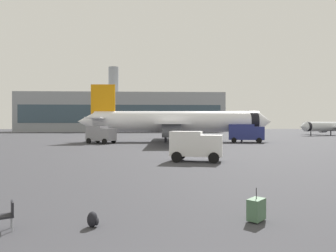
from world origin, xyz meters
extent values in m
cylinder|color=white|center=(4.14, 51.51, 3.70)|extent=(30.13, 5.00, 3.80)
cone|color=white|center=(20.33, 50.85, 3.70)|extent=(2.54, 3.70, 3.61)
cone|color=white|center=(-12.44, 52.17, 3.70)|extent=(3.33, 3.55, 3.42)
cylinder|color=black|center=(18.13, 50.94, 3.70)|extent=(1.55, 3.93, 3.88)
cube|color=white|center=(3.47, 59.54, 3.40)|extent=(5.44, 16.18, 0.36)
cube|color=white|center=(2.82, 43.55, 3.40)|extent=(5.44, 16.18, 0.36)
cylinder|color=gray|center=(3.37, 57.04, 2.10)|extent=(3.29, 2.33, 2.20)
cylinder|color=gray|center=(2.92, 46.05, 2.10)|extent=(3.29, 2.33, 2.20)
cube|color=orange|center=(-9.34, 52.05, 7.30)|extent=(4.41, 0.54, 6.40)
cube|color=white|center=(-9.72, 55.27, 4.30)|extent=(2.84, 6.10, 0.24)
cube|color=white|center=(-9.97, 48.87, 4.30)|extent=(2.84, 6.10, 0.24)
cylinder|color=black|center=(16.13, 51.02, 0.90)|extent=(0.36, 0.36, 1.80)
cylinder|color=black|center=(2.24, 53.98, 0.90)|extent=(0.44, 0.44, 1.80)
cylinder|color=black|center=(2.05, 49.19, 0.90)|extent=(0.44, 0.44, 1.80)
cylinder|color=silver|center=(51.19, 80.92, 2.56)|extent=(20.40, 9.46, 2.63)
cone|color=silver|center=(40.65, 77.15, 2.56)|extent=(2.40, 2.91, 2.49)
cylinder|color=black|center=(42.08, 77.67, 2.56)|extent=(1.81, 2.85, 2.68)
cube|color=silver|center=(49.98, 86.36, 2.35)|extent=(6.85, 11.53, 0.25)
cylinder|color=gray|center=(50.56, 84.74, 1.45)|extent=(2.59, 2.18, 1.52)
cylinder|color=black|center=(43.38, 78.13, 0.62)|extent=(0.25, 0.25, 1.24)
cylinder|color=black|center=(51.93, 82.95, 0.62)|extent=(0.30, 0.30, 1.24)
cube|color=gray|center=(-7.44, 45.91, 1.52)|extent=(2.57, 2.75, 2.04)
cube|color=#1E232D|center=(-6.82, 45.55, 2.00)|extent=(1.08, 1.74, 0.84)
cube|color=gray|center=(-9.50, 47.14, 1.70)|extent=(3.81, 3.48, 2.40)
cylinder|color=black|center=(-6.75, 46.84, 0.45)|extent=(0.89, 0.65, 0.90)
cylinder|color=black|center=(-7.92, 44.86, 0.45)|extent=(0.89, 0.65, 0.90)
cylinder|color=black|center=(-9.64, 48.56, 0.45)|extent=(0.89, 0.65, 0.90)
cylinder|color=black|center=(-10.81, 46.58, 0.45)|extent=(0.89, 0.65, 0.90)
cube|color=navy|center=(18.27, 47.86, 1.64)|extent=(2.24, 2.75, 2.29)
cube|color=#1E232D|center=(18.96, 47.68, 2.18)|extent=(0.63, 2.11, 0.95)
cube|color=navy|center=(15.37, 48.64, 1.85)|extent=(4.79, 3.43, 2.70)
cylinder|color=black|center=(18.53, 49.09, 0.45)|extent=(0.93, 0.44, 0.90)
cylinder|color=black|center=(17.89, 46.67, 0.45)|extent=(0.93, 0.44, 0.90)
cylinder|color=black|center=(14.48, 50.17, 0.45)|extent=(0.93, 0.44, 0.90)
cylinder|color=black|center=(13.83, 47.75, 0.45)|extent=(0.93, 0.44, 0.90)
cube|color=white|center=(4.98, 21.46, 1.39)|extent=(2.20, 2.37, 1.78)
cube|color=#1E232D|center=(5.70, 21.27, 1.81)|extent=(0.52, 1.76, 0.74)
cube|color=white|center=(2.85, 22.00, 1.55)|extent=(3.05, 2.59, 2.10)
cylinder|color=black|center=(5.45, 22.42, 0.45)|extent=(0.93, 0.44, 0.90)
cylinder|color=black|center=(4.93, 20.39, 0.45)|extent=(0.93, 0.44, 0.90)
cylinder|color=black|center=(2.47, 23.19, 0.45)|extent=(0.93, 0.44, 0.90)
cylinder|color=black|center=(1.95, 21.15, 0.45)|extent=(0.93, 0.44, 0.90)
cube|color=#F2590C|center=(10.19, 62.20, 0.02)|extent=(0.44, 0.44, 0.04)
cone|color=#F2590C|center=(10.19, 62.20, 0.34)|extent=(0.36, 0.36, 0.60)
cylinder|color=white|center=(10.19, 62.20, 0.37)|extent=(0.23, 0.23, 0.10)
cube|color=#F2590C|center=(-6.95, 49.22, 0.02)|extent=(0.44, 0.44, 0.04)
cone|color=#F2590C|center=(-6.95, 49.22, 0.34)|extent=(0.36, 0.36, 0.59)
cylinder|color=white|center=(-6.95, 49.22, 0.37)|extent=(0.23, 0.23, 0.10)
cube|color=#476B4C|center=(3.46, 5.63, 0.39)|extent=(0.73, 0.74, 0.70)
cylinder|color=black|center=(3.46, 5.63, 0.92)|extent=(0.02, 0.02, 0.36)
cylinder|color=black|center=(3.61, 5.79, 0.04)|extent=(0.08, 0.08, 0.08)
cylinder|color=black|center=(3.30, 5.47, 0.04)|extent=(0.08, 0.08, 0.08)
ellipsoid|color=black|center=(-1.85, 5.29, 0.24)|extent=(0.32, 0.40, 0.48)
ellipsoid|color=black|center=(-1.71, 5.29, 0.17)|extent=(0.12, 0.28, 0.24)
cube|color=black|center=(-4.41, 5.06, 0.44)|extent=(0.65, 0.65, 0.06)
cube|color=black|center=(-4.23, 5.16, 0.66)|extent=(0.28, 0.44, 0.40)
cylinder|color=#999EA5|center=(-4.15, 4.99, 0.22)|extent=(0.04, 0.04, 0.44)
cylinder|color=#999EA5|center=(-4.34, 5.32, 0.22)|extent=(0.04, 0.04, 0.44)
cube|color=gray|center=(-13.83, 131.94, 8.29)|extent=(86.99, 21.72, 16.58)
cube|color=#334756|center=(-13.83, 121.02, 7.46)|extent=(82.64, 0.10, 7.46)
cylinder|color=gray|center=(-18.09, 131.94, 22.58)|extent=(4.40, 4.40, 12.00)
camera|label=1|loc=(0.09, -4.27, 3.21)|focal=32.57mm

